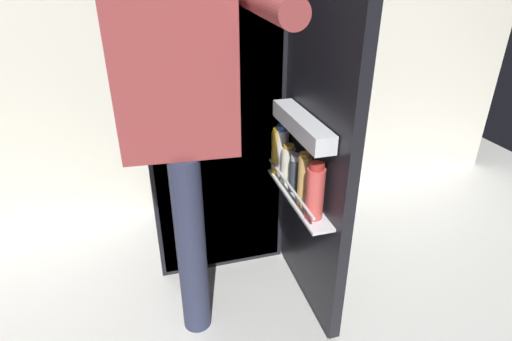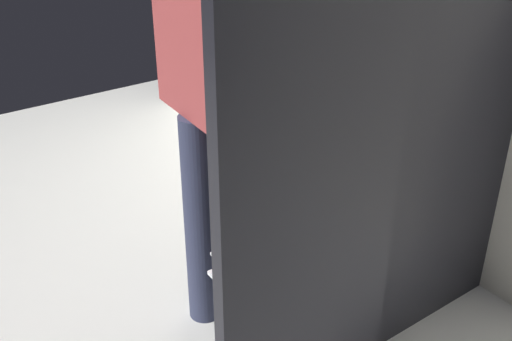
{
  "view_description": "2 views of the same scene",
  "coord_description": "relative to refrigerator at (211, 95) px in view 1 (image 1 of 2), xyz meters",
  "views": [
    {
      "loc": [
        -0.31,
        -1.45,
        1.45
      ],
      "look_at": [
        0.1,
        -0.03,
        0.69
      ],
      "focal_mm": 28.6,
      "sensor_mm": 36.0,
      "label": 1
    },
    {
      "loc": [
        1.41,
        -1.02,
        1.6
      ],
      "look_at": [
        0.07,
        -0.06,
        0.72
      ],
      "focal_mm": 43.05,
      "sensor_mm": 36.0,
      "label": 2
    }
  ],
  "objects": [
    {
      "name": "refrigerator",
      "position": [
        0.0,
        0.0,
        0.0
      ],
      "size": [
        0.69,
        1.27,
        1.72
      ],
      "color": "black",
      "rests_on": "ground_plane"
    },
    {
      "name": "ground_plane",
      "position": [
        -0.02,
        -0.52,
        -0.86
      ],
      "size": [
        5.38,
        5.38,
        0.0
      ],
      "primitive_type": "plane",
      "color": "silver"
    },
    {
      "name": "person",
      "position": [
        -0.2,
        -0.55,
        0.13
      ],
      "size": [
        0.53,
        0.75,
        1.65
      ],
      "color": "#2D334C",
      "rests_on": "ground_plane"
    }
  ]
}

